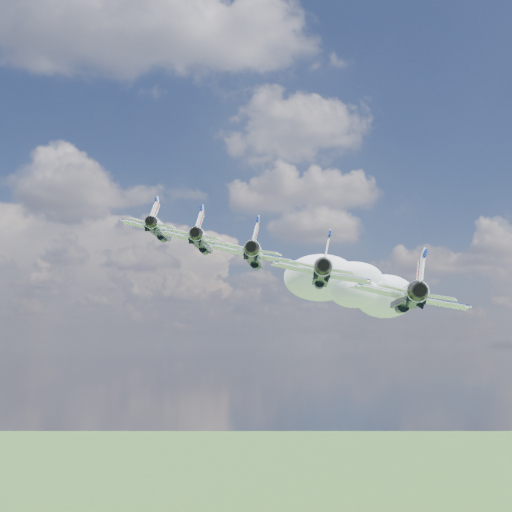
{
  "coord_description": "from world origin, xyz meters",
  "views": [
    {
      "loc": [
        -17.37,
        -77.55,
        131.73
      ],
      "look_at": [
        -11.32,
        4.32,
        143.27
      ],
      "focal_mm": 45.0,
      "sensor_mm": 36.0,
      "label": 1
    }
  ],
  "objects_px": {
    "jet_0": "(161,230)",
    "jet_2": "(256,256)",
    "jet_4": "(406,297)",
    "jet_1": "(204,242)",
    "jet_3": "(321,274)"
  },
  "relations": [
    {
      "from": "jet_1",
      "to": "jet_4",
      "type": "distance_m",
      "value": 36.52
    },
    {
      "from": "jet_2",
      "to": "jet_4",
      "type": "height_order",
      "value": "jet_2"
    },
    {
      "from": "jet_0",
      "to": "jet_3",
      "type": "xyz_separation_m",
      "value": [
        20.54,
        -28.49,
        -10.0
      ]
    },
    {
      "from": "jet_2",
      "to": "jet_4",
      "type": "xyz_separation_m",
      "value": [
        13.69,
        -18.99,
        -6.67
      ]
    },
    {
      "from": "jet_2",
      "to": "jet_3",
      "type": "bearing_deg",
      "value": -45.85
    },
    {
      "from": "jet_1",
      "to": "jet_2",
      "type": "distance_m",
      "value": 12.17
    },
    {
      "from": "jet_2",
      "to": "jet_4",
      "type": "bearing_deg",
      "value": -45.85
    },
    {
      "from": "jet_4",
      "to": "jet_1",
      "type": "bearing_deg",
      "value": 134.15
    },
    {
      "from": "jet_0",
      "to": "jet_1",
      "type": "bearing_deg",
      "value": -45.85
    },
    {
      "from": "jet_2",
      "to": "jet_4",
      "type": "distance_m",
      "value": 24.34
    },
    {
      "from": "jet_0",
      "to": "jet_4",
      "type": "xyz_separation_m",
      "value": [
        27.38,
        -37.99,
        -13.33
      ]
    },
    {
      "from": "jet_0",
      "to": "jet_1",
      "type": "height_order",
      "value": "jet_0"
    },
    {
      "from": "jet_1",
      "to": "jet_4",
      "type": "relative_size",
      "value": 1.0
    },
    {
      "from": "jet_0",
      "to": "jet_2",
      "type": "xyz_separation_m",
      "value": [
        13.69,
        -18.99,
        -6.67
      ]
    },
    {
      "from": "jet_3",
      "to": "jet_4",
      "type": "distance_m",
      "value": 12.17
    }
  ]
}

